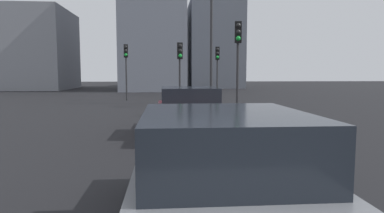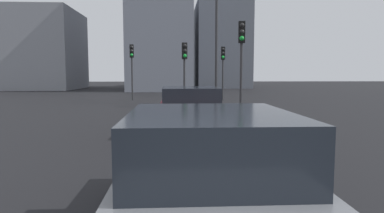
{
  "view_description": "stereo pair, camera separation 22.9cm",
  "coord_description": "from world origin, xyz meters",
  "views": [
    {
      "loc": [
        -1.39,
        0.78,
        1.87
      ],
      "look_at": [
        7.42,
        0.07,
        1.01
      ],
      "focal_mm": 31.49,
      "sensor_mm": 36.0,
      "label": 1
    },
    {
      "loc": [
        -1.41,
        0.55,
        1.87
      ],
      "look_at": [
        7.42,
        0.07,
        1.01
      ],
      "focal_mm": 31.49,
      "sensor_mm": 36.0,
      "label": 2
    }
  ],
  "objects": [
    {
      "name": "building_facade_center",
      "position": [
        40.22,
        2.0,
        7.97
      ],
      "size": [
        14.88,
        7.01,
        15.94
      ],
      "primitive_type": "cube",
      "color": "gray",
      "rests_on": "ground_plane"
    },
    {
      "name": "traffic_light_far_right",
      "position": [
        22.33,
        3.44,
        2.8
      ],
      "size": [
        0.32,
        0.29,
        3.88
      ],
      "rotation": [
        0.0,
        0.0,
        3.22
      ],
      "color": "#2D2D30",
      "rests_on": "ground_plane"
    },
    {
      "name": "building_facade_right",
      "position": [
        41.12,
        16.0,
        4.73
      ],
      "size": [
        10.03,
        7.41,
        9.47
      ],
      "primitive_type": "cube",
      "color": "gray",
      "rests_on": "ground_plane"
    },
    {
      "name": "traffic_light_near_left",
      "position": [
        17.27,
        -0.06,
        2.58
      ],
      "size": [
        0.33,
        0.31,
        3.57
      ],
      "rotation": [
        0.0,
        0.0,
        3.29
      ],
      "color": "#2D2D30",
      "rests_on": "ground_plane"
    },
    {
      "name": "car_maroon_lead",
      "position": [
        8.92,
        0.05,
        0.71
      ],
      "size": [
        4.31,
        2.14,
        1.46
      ],
      "rotation": [
        0.0,
        0.0,
        0.01
      ],
      "color": "#510F16",
      "rests_on": "ground_plane"
    },
    {
      "name": "car_grey_second",
      "position": [
        2.12,
        0.17,
        0.72
      ],
      "size": [
        4.42,
        2.09,
        1.48
      ],
      "rotation": [
        0.0,
        0.0,
        -0.0
      ],
      "color": "slate",
      "rests_on": "ground_plane"
    },
    {
      "name": "street_lamp_kerbside",
      "position": [
        19.04,
        -2.04,
        4.91
      ],
      "size": [
        0.56,
        0.36,
        8.48
      ],
      "color": "#2D2D30",
      "rests_on": "ground_plane"
    },
    {
      "name": "traffic_light_near_right",
      "position": [
        22.11,
        -2.9,
        2.7
      ],
      "size": [
        0.32,
        0.3,
        3.74
      ],
      "rotation": [
        0.0,
        0.0,
        3.04
      ],
      "color": "#2D2D30",
      "rests_on": "ground_plane"
    },
    {
      "name": "traffic_light_far_left",
      "position": [
        12.92,
        -2.34,
        2.93
      ],
      "size": [
        0.33,
        0.3,
        4.07
      ],
      "rotation": [
        0.0,
        0.0,
        3.01
      ],
      "color": "#2D2D30",
      "rests_on": "ground_plane"
    },
    {
      "name": "building_facade_left",
      "position": [
        47.07,
        -6.0,
        5.66
      ],
      "size": [
        13.5,
        6.87,
        11.33
      ],
      "primitive_type": "cube",
      "color": "slate",
      "rests_on": "ground_plane"
    }
  ]
}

